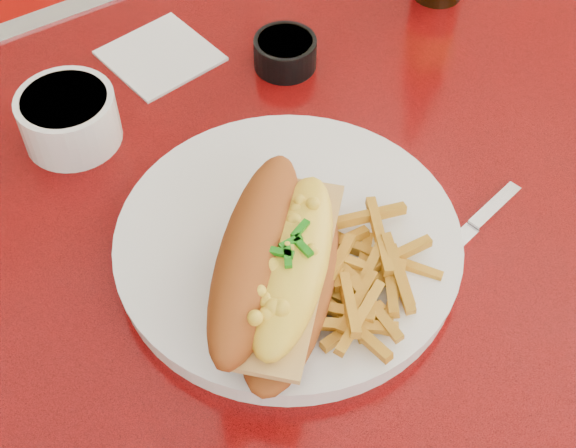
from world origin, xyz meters
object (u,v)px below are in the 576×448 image
dinner_plate (288,244)px  sauce_cup_right (285,52)px  booth_bench_far (47,107)px  mac_hoagie (278,267)px  gravy_ramekin (69,117)px  diner_table (273,327)px  fork (330,175)px  knife (467,232)px

dinner_plate → sauce_cup_right: bearing=57.7°
booth_bench_far → dinner_plate: size_ratio=3.75×
mac_hoagie → gravy_ramekin: (-0.06, 0.28, -0.03)m
diner_table → gravy_ramekin: gravy_ramekin is taller
gravy_ramekin → dinner_plate: bearing=-66.8°
mac_hoagie → fork: bearing=-7.4°
fork → knife: 0.13m
sauce_cup_right → knife: size_ratio=0.49×
dinner_plate → sauce_cup_right: sauce_cup_right is taller
diner_table → knife: knife is taller
dinner_plate → gravy_ramekin: 0.25m
mac_hoagie → sauce_cup_right: mac_hoagie is taller
gravy_ramekin → mac_hoagie: bearing=-77.4°
dinner_plate → knife: (0.15, -0.07, -0.01)m
mac_hoagie → knife: size_ratio=1.20×
gravy_ramekin → booth_bench_far: bearing=80.7°
booth_bench_far → knife: 1.04m
diner_table → booth_bench_far: size_ratio=1.03×
booth_bench_far → fork: size_ratio=8.06×
mac_hoagie → fork: (0.11, 0.08, -0.04)m
sauce_cup_right → diner_table: bearing=-126.3°
sauce_cup_right → knife: bearing=-87.6°
booth_bench_far → sauce_cup_right: booth_bench_far is taller
mac_hoagie → fork: size_ratio=1.44×
diner_table → fork: size_ratio=8.26×
dinner_plate → diner_table: bearing=91.8°
mac_hoagie → diner_table: bearing=18.2°
dinner_plate → mac_hoagie: 0.07m
booth_bench_far → dinner_plate: (0.00, -0.84, 0.49)m
gravy_ramekin → sauce_cup_right: 0.23m
dinner_plate → gravy_ramekin: size_ratio=2.61×
dinner_plate → fork: (0.07, 0.04, 0.01)m
mac_hoagie → sauce_cup_right: bearing=11.3°
mac_hoagie → booth_bench_far: bearing=42.7°
mac_hoagie → fork: 0.14m
fork → gravy_ramekin: bearing=46.9°
booth_bench_far → knife: booth_bench_far is taller
sauce_cup_right → fork: bearing=-109.9°
mac_hoagie → sauce_cup_right: 0.31m
diner_table → dinner_plate: dinner_plate is taller
booth_bench_far → dinner_plate: 0.97m
fork → knife: fork is taller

